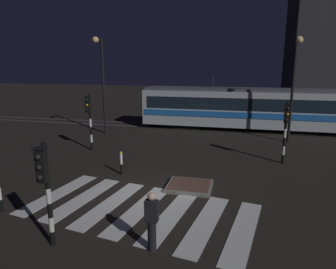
% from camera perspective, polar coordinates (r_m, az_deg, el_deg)
% --- Properties ---
extents(ground_plane, '(120.00, 120.00, 0.00)m').
position_cam_1_polar(ground_plane, '(12.58, -2.91, -10.57)').
color(ground_plane, black).
extents(rail_near, '(80.00, 0.12, 0.03)m').
position_cam_1_polar(rail_near, '(24.19, 5.42, 0.99)').
color(rail_near, '#59595E').
rests_on(rail_near, ground).
extents(rail_far, '(80.00, 0.12, 0.03)m').
position_cam_1_polar(rail_far, '(25.58, 5.88, 1.64)').
color(rail_far, '#59595E').
rests_on(rail_far, ground).
extents(crosswalk_zebra, '(8.49, 5.25, 0.02)m').
position_cam_1_polar(crosswalk_zebra, '(11.14, -5.42, -13.85)').
color(crosswalk_zebra, silver).
rests_on(crosswalk_zebra, ground).
extents(traffic_island, '(1.82, 1.61, 0.18)m').
position_cam_1_polar(traffic_island, '(12.86, 4.08, -9.62)').
color(traffic_island, slate).
rests_on(traffic_island, ground).
extents(traffic_light_corner_far_right, '(0.36, 0.42, 3.23)m').
position_cam_1_polar(traffic_light_corner_far_right, '(16.42, 21.27, 1.94)').
color(traffic_light_corner_far_right, black).
rests_on(traffic_light_corner_far_right, ground).
extents(traffic_light_corner_far_left, '(0.36, 0.42, 3.35)m').
position_cam_1_polar(traffic_light_corner_far_left, '(18.35, -14.56, 3.75)').
color(traffic_light_corner_far_left, black).
rests_on(traffic_light_corner_far_left, ground).
extents(traffic_light_kerb_mid_left, '(0.36, 0.42, 3.03)m').
position_cam_1_polar(traffic_light_kerb_mid_left, '(8.88, -22.08, -8.01)').
color(traffic_light_kerb_mid_left, black).
rests_on(traffic_light_kerb_mid_left, ground).
extents(street_lamp_trackside_left, '(0.44, 1.21, 6.86)m').
position_cam_1_polar(street_lamp_trackside_left, '(22.48, -12.39, 11.05)').
color(street_lamp_trackside_left, black).
rests_on(street_lamp_trackside_left, ground).
extents(street_lamp_trackside_right, '(0.44, 1.21, 6.66)m').
position_cam_1_polar(street_lamp_trackside_right, '(20.94, 22.59, 9.95)').
color(street_lamp_trackside_right, black).
rests_on(street_lamp_trackside_right, ground).
extents(tram, '(15.63, 2.58, 4.15)m').
position_cam_1_polar(tram, '(24.36, 13.72, 4.90)').
color(tram, '#B2BCC1').
rests_on(tram, ground).
extents(pedestrian_waiting_at_kerb, '(0.36, 0.24, 1.71)m').
position_cam_1_polar(pedestrian_waiting_at_kerb, '(8.60, -3.07, -15.91)').
color(pedestrian_waiting_at_kerb, black).
rests_on(pedestrian_waiting_at_kerb, ground).
extents(bollard_island_edge, '(0.12, 0.12, 1.11)m').
position_cam_1_polar(bollard_island_edge, '(14.37, -8.75, -5.28)').
color(bollard_island_edge, black).
rests_on(bollard_island_edge, ground).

